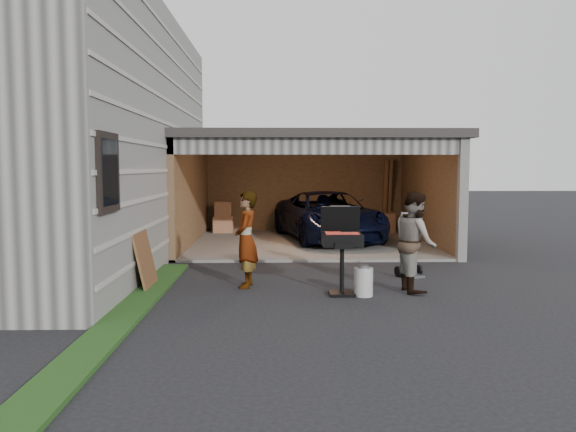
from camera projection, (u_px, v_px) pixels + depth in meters
name	position (u px, v px, depth m)	size (l,w,h in m)	color
ground	(287.00, 301.00, 8.71)	(80.00, 80.00, 0.00)	black
house	(11.00, 136.00, 12.33)	(7.00, 11.00, 5.50)	#474744
groundcover_strip	(124.00, 317.00, 7.67)	(0.50, 8.00, 0.06)	#193814
garage	(310.00, 175.00, 15.33)	(6.80, 6.30, 2.90)	#605E59
minivan	(328.00, 218.00, 15.55)	(2.22, 4.81, 1.34)	black
woman	(246.00, 239.00, 9.64)	(0.61, 0.40, 1.66)	#9CAEC4
man	(415.00, 242.00, 9.33)	(0.81, 0.63, 1.67)	#4D301E
bbq_grill	(342.00, 243.00, 9.07)	(0.64, 0.56, 1.43)	black
propane_tank	(363.00, 282.00, 9.02)	(0.30, 0.30, 0.46)	#B8B9B5
plywood_panel	(145.00, 260.00, 9.55)	(0.04, 0.91, 1.01)	#54321D
hand_truck	(410.00, 264.00, 10.61)	(0.55, 0.50, 1.23)	slate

